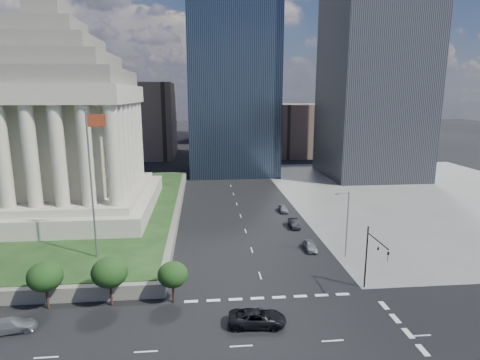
{
  "coord_description": "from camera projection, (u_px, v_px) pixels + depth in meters",
  "views": [
    {
      "loc": [
        -7.36,
        -29.07,
        23.59
      ],
      "look_at": [
        -3.13,
        15.41,
        14.08
      ],
      "focal_mm": 30.0,
      "sensor_mm": 36.0,
      "label": 1
    }
  ],
  "objects": [
    {
      "name": "ground",
      "position": [
        225.0,
        168.0,
        131.27
      ],
      "size": [
        500.0,
        500.0,
        0.0
      ],
      "primitive_type": "plane",
      "color": "black",
      "rests_on": "ground"
    },
    {
      "name": "sidewalk_ne",
      "position": [
        425.0,
        195.0,
        96.57
      ],
      "size": [
        68.0,
        90.0,
        0.03
      ],
      "primitive_type": "cube",
      "color": "slate",
      "rests_on": "ground"
    },
    {
      "name": "plaza_terrace",
      "position": [
        10.0,
        213.0,
        78.23
      ],
      "size": [
        66.0,
        70.0,
        1.8
      ],
      "primitive_type": "cube",
      "color": "#5F5951",
      "rests_on": "ground"
    },
    {
      "name": "plaza_lawn",
      "position": [
        10.0,
        209.0,
        78.03
      ],
      "size": [
        64.0,
        68.0,
        0.1
      ],
      "primitive_type": "cube",
      "color": "#193214",
      "rests_on": "plaza_terrace"
    },
    {
      "name": "war_memorial",
      "position": [
        55.0,
        107.0,
        73.03
      ],
      "size": [
        34.0,
        34.0,
        39.0
      ],
      "primitive_type": null,
      "color": "#AEA592",
      "rests_on": "plaza_lawn"
    },
    {
      "name": "flagpole",
      "position": [
        92.0,
        176.0,
        52.51
      ],
      "size": [
        2.52,
        0.24,
        20.0
      ],
      "color": "slate",
      "rests_on": "plaza_lawn"
    },
    {
      "name": "midrise_glass",
      "position": [
        232.0,
        73.0,
        120.33
      ],
      "size": [
        26.0,
        26.0,
        60.0
      ],
      "primitive_type": "cube",
      "color": "black",
      "rests_on": "ground"
    },
    {
      "name": "building_filler_ne",
      "position": [
        300.0,
        129.0,
        161.35
      ],
      "size": [
        20.0,
        30.0,
        20.0
      ],
      "primitive_type": "cube",
      "color": "brown",
      "rests_on": "ground"
    },
    {
      "name": "building_filler_nw",
      "position": [
        143.0,
        120.0,
        154.78
      ],
      "size": [
        24.0,
        30.0,
        28.0
      ],
      "primitive_type": "cube",
      "color": "brown",
      "rests_on": "ground"
    },
    {
      "name": "traffic_signal_ne",
      "position": [
        373.0,
        253.0,
        47.3
      ],
      "size": [
        0.3,
        5.74,
        8.0
      ],
      "color": "black",
      "rests_on": "ground"
    },
    {
      "name": "street_lamp_north",
      "position": [
        346.0,
        221.0,
        58.29
      ],
      "size": [
        2.13,
        0.22,
        10.0
      ],
      "color": "slate",
      "rests_on": "ground"
    },
    {
      "name": "pickup_truck",
      "position": [
        257.0,
        318.0,
        41.7
      ],
      "size": [
        3.27,
        6.24,
        1.67
      ],
      "primitive_type": "imported",
      "rotation": [
        0.0,
        0.0,
        1.49
      ],
      "color": "black",
      "rests_on": "ground"
    },
    {
      "name": "suv_grey",
      "position": [
        12.0,
        325.0,
        40.65
      ],
      "size": [
        5.08,
        2.72,
        1.4
      ],
      "primitive_type": "imported",
      "rotation": [
        0.0,
        0.0,
        1.73
      ],
      "color": "slate",
      "rests_on": "ground"
    },
    {
      "name": "parked_sedan_near",
      "position": [
        310.0,
        246.0,
        62.04
      ],
      "size": [
        1.79,
        4.25,
        1.43
      ],
      "primitive_type": "imported",
      "rotation": [
        0.0,
        0.0,
        -0.02
      ],
      "color": "gray",
      "rests_on": "ground"
    },
    {
      "name": "parked_sedan_mid",
      "position": [
        294.0,
        223.0,
        72.77
      ],
      "size": [
        1.66,
        4.51,
        1.48
      ],
      "primitive_type": "imported",
      "rotation": [
        0.0,
        0.0,
        -0.02
      ],
      "color": "black",
      "rests_on": "ground"
    },
    {
      "name": "parked_sedan_far",
      "position": [
        283.0,
        208.0,
        82.32
      ],
      "size": [
        1.77,
        4.24,
        1.43
      ],
      "primitive_type": "imported",
      "rotation": [
        0.0,
        0.0,
        -0.02
      ],
      "color": "slate",
      "rests_on": "ground"
    }
  ]
}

